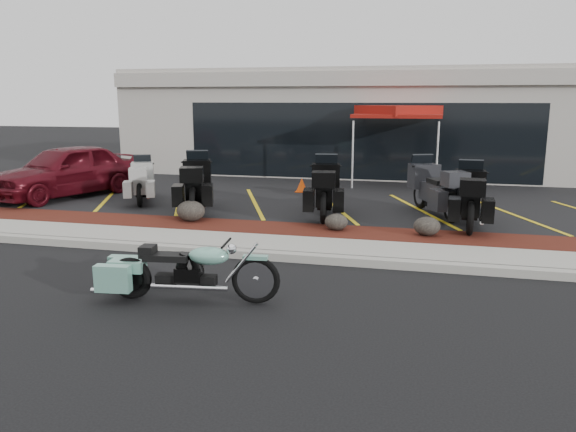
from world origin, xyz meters
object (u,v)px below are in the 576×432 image
(hero_cruiser, at_px, (256,273))
(popup_canopy, at_px, (398,113))
(parked_car, at_px, (66,170))
(touring_white, at_px, (143,176))
(traffic_cone, at_px, (302,185))

(hero_cruiser, relative_size, popup_canopy, 0.75)
(parked_car, relative_size, popup_canopy, 1.25)
(popup_canopy, bearing_deg, parked_car, -132.01)
(hero_cruiser, xyz_separation_m, touring_white, (-5.50, 7.12, 0.30))
(touring_white, relative_size, traffic_cone, 4.98)
(hero_cruiser, xyz_separation_m, traffic_cone, (-1.29, 9.12, -0.11))
(hero_cruiser, distance_m, traffic_cone, 9.21)
(touring_white, bearing_deg, traffic_cone, -88.28)
(hero_cruiser, height_order, parked_car, parked_car)
(parked_car, xyz_separation_m, popup_canopy, (9.13, 4.76, 1.57))
(touring_white, xyz_separation_m, traffic_cone, (4.21, 2.00, -0.40))
(parked_car, xyz_separation_m, traffic_cone, (6.45, 2.39, -0.54))
(touring_white, distance_m, parked_car, 2.28)
(traffic_cone, bearing_deg, touring_white, -154.57)
(traffic_cone, xyz_separation_m, popup_canopy, (2.68, 2.38, 2.12))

